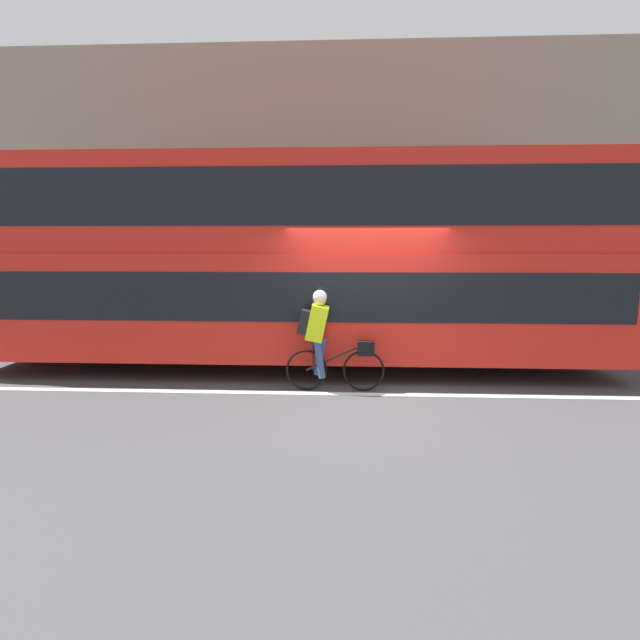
{
  "coord_description": "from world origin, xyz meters",
  "views": [
    {
      "loc": [
        -0.33,
        -7.45,
        2.3
      ],
      "look_at": [
        -0.75,
        0.73,
        1.0
      ],
      "focal_mm": 28.0,
      "sensor_mm": 36.0,
      "label": 1
    }
  ],
  "objects_px": {
    "cyclist_on_bike": "(324,337)",
    "street_sign_post": "(616,268)",
    "bus": "(295,254)",
    "trash_bin": "(185,312)"
  },
  "relations": [
    {
      "from": "bus",
      "to": "street_sign_post",
      "type": "xyz_separation_m",
      "value": [
        7.37,
        3.27,
        -0.42
      ]
    },
    {
      "from": "bus",
      "to": "street_sign_post",
      "type": "relative_size",
      "value": 4.0
    },
    {
      "from": "bus",
      "to": "cyclist_on_bike",
      "type": "bearing_deg",
      "value": -68.74
    },
    {
      "from": "cyclist_on_bike",
      "to": "street_sign_post",
      "type": "relative_size",
      "value": 0.56
    },
    {
      "from": "cyclist_on_bike",
      "to": "trash_bin",
      "type": "distance_m",
      "value": 6.1
    },
    {
      "from": "bus",
      "to": "trash_bin",
      "type": "height_order",
      "value": "bus"
    },
    {
      "from": "cyclist_on_bike",
      "to": "street_sign_post",
      "type": "bearing_deg",
      "value": 35.34
    },
    {
      "from": "bus",
      "to": "street_sign_post",
      "type": "height_order",
      "value": "bus"
    },
    {
      "from": "cyclist_on_bike",
      "to": "trash_bin",
      "type": "bearing_deg",
      "value": 127.85
    },
    {
      "from": "cyclist_on_bike",
      "to": "street_sign_post",
      "type": "xyz_separation_m",
      "value": [
        6.77,
        4.8,
        0.8
      ]
    }
  ]
}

